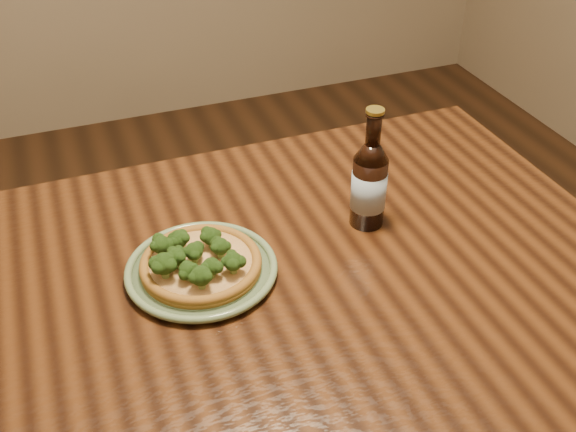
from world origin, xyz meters
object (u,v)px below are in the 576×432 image
object	(u,v)px
plate	(202,270)
pizza	(199,262)
table	(197,335)
beer_bottle	(369,183)

from	to	relation	value
plate	pizza	xyz separation A→B (m)	(-0.00, -0.00, 0.02)
table	beer_bottle	distance (m)	0.42
table	beer_bottle	bearing A→B (deg)	13.17
table	plate	xyz separation A→B (m)	(0.03, 0.05, 0.10)
pizza	beer_bottle	bearing A→B (deg)	6.48
plate	pizza	distance (m)	0.02
plate	pizza	bearing A→B (deg)	-146.46
plate	beer_bottle	bearing A→B (deg)	6.20
plate	table	bearing A→B (deg)	-120.38
pizza	beer_bottle	world-z (taller)	beer_bottle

